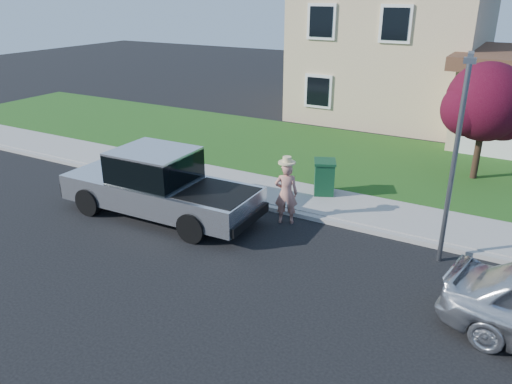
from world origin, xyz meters
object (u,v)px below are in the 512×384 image
woman (286,192)px  trash_bin (324,177)px  street_lamp (456,150)px  ornamental_tree (487,106)px  pickup_truck (159,186)px

woman → trash_bin: (0.23, 2.14, -0.21)m
woman → street_lamp: (4.04, -0.15, 1.82)m
woman → street_lamp: bearing=154.8°
woman → street_lamp: size_ratio=0.39×
street_lamp → ornamental_tree: bearing=83.6°
pickup_truck → woman: size_ratio=3.09×
woman → street_lamp: street_lamp is taller
pickup_truck → trash_bin: size_ratio=5.62×
woman → ornamental_tree: size_ratio=0.50×
ornamental_tree → trash_bin: ornamental_tree is taller
woman → pickup_truck: bearing=-1.5°
pickup_truck → street_lamp: bearing=7.4°
ornamental_tree → trash_bin: (-3.81, -3.80, -1.84)m
pickup_truck → ornamental_tree: size_ratio=1.54×
ornamental_tree → trash_bin: bearing=-135.1°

